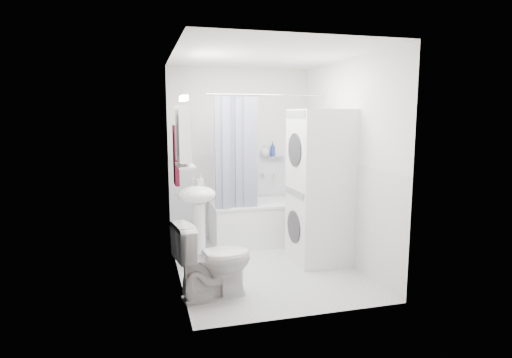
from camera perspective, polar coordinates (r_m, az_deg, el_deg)
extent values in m
plane|color=silver|center=(5.11, 1.24, -11.52)|extent=(2.60, 2.60, 0.00)
plane|color=silver|center=(6.08, -2.18, 3.34)|extent=(2.00, 0.00, 2.00)
plane|color=silver|center=(3.61, 7.12, -0.34)|extent=(2.00, 0.00, 2.00)
plane|color=silver|center=(4.65, -10.63, 1.57)|extent=(0.00, 2.60, 2.60)
plane|color=silver|center=(5.20, 11.92, 2.26)|extent=(0.00, 2.60, 2.60)
plane|color=white|center=(4.84, 1.33, 16.22)|extent=(2.60, 2.60, 0.00)
plane|color=white|center=(6.16, -2.13, -2.25)|extent=(1.98, 0.00, 1.98)
plane|color=white|center=(4.76, -10.28, -5.61)|extent=(0.00, 2.58, 2.58)
plane|color=white|center=(5.29, 11.60, -4.21)|extent=(0.00, 2.58, 2.58)
plane|color=brown|center=(3.82, -9.17, -2.96)|extent=(0.00, 2.00, 2.00)
cylinder|color=silver|center=(4.14, -9.24, -2.05)|extent=(0.04, 0.04, 0.04)
cube|color=white|center=(5.95, 1.28, -5.86)|extent=(1.49, 0.69, 0.54)
cube|color=white|center=(5.88, 1.29, -3.15)|extent=(1.51, 0.71, 0.03)
cube|color=silver|center=(5.91, 1.28, -4.24)|extent=(1.31, 0.51, 0.20)
cylinder|color=silver|center=(6.19, 2.21, 0.58)|extent=(0.04, 0.12, 0.04)
cylinder|color=silver|center=(5.48, 2.23, 11.13)|extent=(1.69, 0.02, 0.02)
cube|color=#161D4E|center=(5.33, -4.94, 3.11)|extent=(0.10, 0.02, 1.45)
cube|color=#161D4E|center=(5.35, -3.99, 3.14)|extent=(0.10, 0.02, 1.45)
cube|color=#161D4E|center=(5.37, -3.05, 3.16)|extent=(0.10, 0.02, 1.45)
cube|color=#161D4E|center=(5.39, -2.11, 3.19)|extent=(0.10, 0.02, 1.45)
cube|color=#161D4E|center=(5.41, -1.18, 3.21)|extent=(0.10, 0.02, 1.45)
cube|color=#161D4E|center=(5.43, -0.26, 3.24)|extent=(0.10, 0.02, 1.45)
ellipsoid|color=white|center=(4.93, -7.93, -2.09)|extent=(0.44, 0.37, 0.20)
cylinder|color=white|center=(5.04, -7.59, -7.39)|extent=(0.14, 0.14, 0.75)
cylinder|color=silver|center=(5.05, -8.38, -0.47)|extent=(0.03, 0.03, 0.14)
cylinder|color=silver|center=(5.00, -8.34, 0.14)|extent=(0.02, 0.10, 0.02)
cube|color=white|center=(4.73, -9.75, 5.96)|extent=(0.12, 0.50, 0.60)
cube|color=white|center=(4.74, -8.96, 5.98)|extent=(0.01, 0.47, 0.57)
cube|color=#FFEABF|center=(4.73, -9.62, 10.57)|extent=(0.06, 0.45, 0.06)
cube|color=silver|center=(4.76, -9.40, 1.76)|extent=(0.18, 0.54, 0.02)
cube|color=silver|center=(6.17, 2.70, 2.94)|extent=(0.22, 0.06, 0.02)
cube|color=#520D21|center=(5.37, -10.64, 3.13)|extent=(0.05, 0.31, 0.74)
cube|color=#520D21|center=(5.36, -10.41, 6.74)|extent=(0.03, 0.28, 0.08)
cylinder|color=silver|center=(5.35, -10.86, 7.15)|extent=(0.02, 0.04, 0.02)
cube|color=white|center=(5.21, 8.45, -5.98)|extent=(0.65, 0.65, 0.91)
cylinder|color=#2D2D33|center=(5.09, 5.06, -6.36)|extent=(0.03, 0.39, 0.39)
cube|color=gray|center=(5.00, 5.14, -1.83)|extent=(0.02, 0.58, 0.08)
cube|color=white|center=(5.06, 8.68, 4.04)|extent=(0.65, 0.65, 0.91)
cylinder|color=#2D2D33|center=(4.94, 5.20, 3.89)|extent=(0.03, 0.39, 0.39)
cube|color=gray|center=(4.92, 5.28, 8.64)|extent=(0.02, 0.58, 0.08)
imported|color=white|center=(4.21, -5.68, -10.68)|extent=(0.81, 0.54, 0.74)
imported|color=gray|center=(4.96, -7.44, -0.84)|extent=(0.08, 0.17, 0.08)
imported|color=gray|center=(4.61, -9.23, 2.13)|extent=(0.07, 0.18, 0.07)
imported|color=gray|center=(4.87, -9.56, 2.65)|extent=(0.10, 0.09, 0.10)
imported|color=gray|center=(6.11, 1.15, 3.61)|extent=(0.13, 0.17, 0.13)
imported|color=navy|center=(6.15, 2.22, 3.40)|extent=(0.08, 0.21, 0.08)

